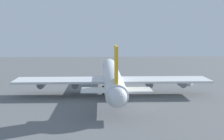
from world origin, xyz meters
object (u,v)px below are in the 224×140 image
(safety_cone_nose, at_px, (102,78))
(catering_truck, at_px, (114,74))
(cargo_airplane, at_px, (112,77))
(cargo_container_fore, at_px, (189,83))

(safety_cone_nose, bearing_deg, catering_truck, -38.48)
(cargo_airplane, distance_m, catering_truck, 40.71)
(catering_truck, distance_m, cargo_container_fore, 38.40)
(safety_cone_nose, bearing_deg, cargo_container_fore, -116.34)
(cargo_container_fore, xyz_separation_m, safety_cone_nose, (17.42, 35.18, -0.49))
(cargo_airplane, bearing_deg, catering_truck, -3.49)
(catering_truck, height_order, safety_cone_nose, catering_truck)
(cargo_airplane, height_order, catering_truck, cargo_airplane)
(catering_truck, bearing_deg, cargo_container_fore, -130.52)
(cargo_airplane, relative_size, catering_truck, 17.06)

